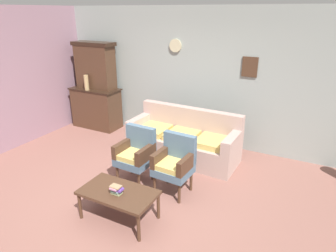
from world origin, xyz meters
TOP-DOWN VIEW (x-y plane):
  - ground_plane at (0.00, 0.00)m, footprint 7.68×7.68m
  - wall_back_with_decor at (0.00, 2.63)m, footprint 6.40×0.09m
  - side_cabinet at (-2.49, 2.25)m, footprint 1.16×0.55m
  - cabinet_upper_hutch at (-2.49, 2.33)m, footprint 0.99×0.38m
  - vase_on_cabinet at (-2.55, 2.06)m, footprint 0.10×0.10m
  - floral_couch at (-0.01, 1.76)m, footprint 2.06×0.86m
  - armchair_row_middle at (-0.33, 0.65)m, footprint 0.54×0.51m
  - armchair_near_couch_end at (0.35, 0.65)m, footprint 0.55×0.52m
  - coffee_table at (-0.01, -0.27)m, footprint 1.00×0.56m
  - book_stack_on_table at (0.00, -0.32)m, footprint 0.16×0.13m

SIDE VIEW (x-z plane):
  - ground_plane at x=0.00m, z-range 0.00..0.00m
  - floral_couch at x=-0.01m, z-range -0.12..0.78m
  - coffee_table at x=-0.01m, z-range 0.17..0.59m
  - side_cabinet at x=-2.49m, z-range 0.00..0.93m
  - book_stack_on_table at x=0.00m, z-range 0.42..0.54m
  - armchair_row_middle at x=-0.33m, z-range 0.05..0.95m
  - armchair_near_couch_end at x=0.35m, z-range 0.05..0.95m
  - vase_on_cabinet at x=-2.55m, z-range 0.93..1.27m
  - wall_back_with_decor at x=0.00m, z-range 0.00..2.70m
  - cabinet_upper_hutch at x=-2.49m, z-range 0.94..1.97m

